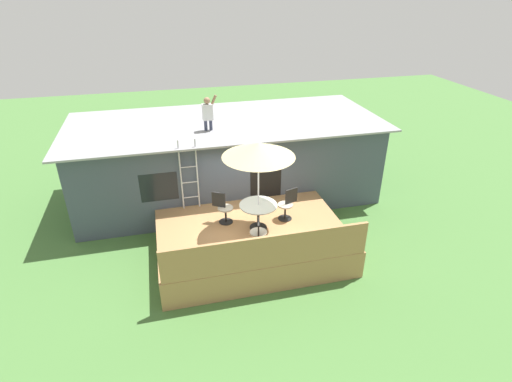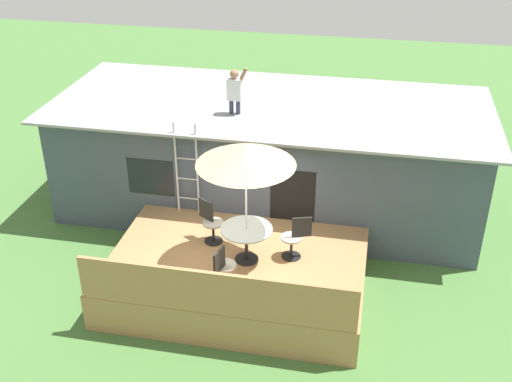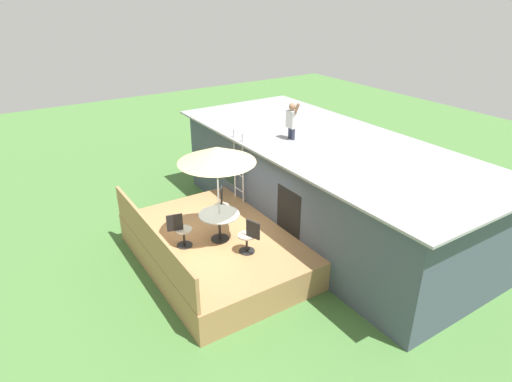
{
  "view_description": "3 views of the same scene",
  "coord_description": "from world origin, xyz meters",
  "px_view_note": "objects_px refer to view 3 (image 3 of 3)",
  "views": [
    {
      "loc": [
        -2.15,
        -9.31,
        6.99
      ],
      "look_at": [
        0.41,
        1.0,
        1.38
      ],
      "focal_mm": 28.25,
      "sensor_mm": 36.0,
      "label": 1
    },
    {
      "loc": [
        2.48,
        -10.43,
        8.25
      ],
      "look_at": [
        0.27,
        0.52,
        2.07
      ],
      "focal_mm": 44.43,
      "sensor_mm": 36.0,
      "label": 2
    },
    {
      "loc": [
        8.92,
        -4.63,
        6.82
      ],
      "look_at": [
        0.14,
        1.06,
        1.87
      ],
      "focal_mm": 30.76,
      "sensor_mm": 36.0,
      "label": 3
    }
  ],
  "objects_px": {
    "step_ladder": "(239,167)",
    "patio_umbrella": "(217,155)",
    "person_figure": "(292,119)",
    "patio_chair_near": "(181,230)",
    "patio_chair_right": "(249,237)",
    "patio_chair_left": "(222,205)",
    "patio_table": "(219,219)"
  },
  "relations": [
    {
      "from": "patio_chair_left",
      "to": "patio_chair_near",
      "type": "distance_m",
      "value": 1.66
    },
    {
      "from": "patio_chair_near",
      "to": "person_figure",
      "type": "bearing_deg",
      "value": 23.33
    },
    {
      "from": "patio_chair_right",
      "to": "patio_umbrella",
      "type": "bearing_deg",
      "value": 0.0
    },
    {
      "from": "step_ladder",
      "to": "patio_chair_left",
      "type": "bearing_deg",
      "value": -52.5
    },
    {
      "from": "patio_chair_near",
      "to": "patio_chair_right",
      "type": "bearing_deg",
      "value": -28.79
    },
    {
      "from": "patio_umbrella",
      "to": "patio_chair_right",
      "type": "xyz_separation_m",
      "value": [
        0.94,
        0.3,
        -1.89
      ]
    },
    {
      "from": "person_figure",
      "to": "patio_chair_right",
      "type": "xyz_separation_m",
      "value": [
        1.82,
        -2.6,
        -2.11
      ]
    },
    {
      "from": "person_figure",
      "to": "patio_chair_near",
      "type": "distance_m",
      "value": 4.46
    },
    {
      "from": "patio_table",
      "to": "patio_chair_right",
      "type": "relative_size",
      "value": 1.13
    },
    {
      "from": "person_figure",
      "to": "step_ladder",
      "type": "bearing_deg",
      "value": -121.96
    },
    {
      "from": "patio_chair_right",
      "to": "patio_chair_near",
      "type": "distance_m",
      "value": 1.74
    },
    {
      "from": "patio_chair_left",
      "to": "person_figure",
      "type": "bearing_deg",
      "value": 121.57
    },
    {
      "from": "patio_umbrella",
      "to": "step_ladder",
      "type": "xyz_separation_m",
      "value": [
        -1.69,
        1.6,
        -1.25
      ]
    },
    {
      "from": "patio_chair_right",
      "to": "person_figure",
      "type": "bearing_deg",
      "value": -72.98
    },
    {
      "from": "step_ladder",
      "to": "patio_chair_right",
      "type": "relative_size",
      "value": 2.39
    },
    {
      "from": "person_figure",
      "to": "patio_chair_near",
      "type": "height_order",
      "value": "person_figure"
    },
    {
      "from": "patio_table",
      "to": "step_ladder",
      "type": "bearing_deg",
      "value": 136.62
    },
    {
      "from": "step_ladder",
      "to": "patio_chair_near",
      "type": "xyz_separation_m",
      "value": [
        1.45,
        -2.57,
        -0.64
      ]
    },
    {
      "from": "patio_umbrella",
      "to": "patio_chair_left",
      "type": "distance_m",
      "value": 2.16
    },
    {
      "from": "step_ladder",
      "to": "person_figure",
      "type": "relative_size",
      "value": 1.98
    },
    {
      "from": "patio_umbrella",
      "to": "step_ladder",
      "type": "distance_m",
      "value": 2.64
    },
    {
      "from": "step_ladder",
      "to": "person_figure",
      "type": "bearing_deg",
      "value": 58.04
    },
    {
      "from": "patio_chair_right",
      "to": "patio_chair_near",
      "type": "bearing_deg",
      "value": 29.29
    },
    {
      "from": "person_figure",
      "to": "patio_chair_right",
      "type": "distance_m",
      "value": 3.81
    },
    {
      "from": "patio_chair_left",
      "to": "patio_table",
      "type": "bearing_deg",
      "value": -0.0
    },
    {
      "from": "patio_table",
      "to": "patio_chair_near",
      "type": "height_order",
      "value": "patio_chair_near"
    },
    {
      "from": "patio_table",
      "to": "patio_chair_left",
      "type": "relative_size",
      "value": 1.13
    },
    {
      "from": "patio_table",
      "to": "patio_chair_right",
      "type": "xyz_separation_m",
      "value": [
        0.94,
        0.3,
        -0.13
      ]
    },
    {
      "from": "patio_umbrella",
      "to": "person_figure",
      "type": "bearing_deg",
      "value": 106.79
    },
    {
      "from": "patio_umbrella",
      "to": "patio_chair_right",
      "type": "relative_size",
      "value": 2.76
    },
    {
      "from": "step_ladder",
      "to": "patio_umbrella",
      "type": "bearing_deg",
      "value": -43.38
    },
    {
      "from": "person_figure",
      "to": "patio_chair_left",
      "type": "height_order",
      "value": "person_figure"
    }
  ]
}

